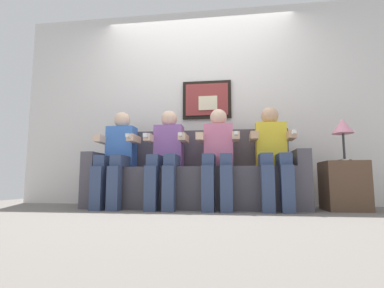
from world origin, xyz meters
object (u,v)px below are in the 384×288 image
(couch, at_px, (194,180))
(person_rightmost, at_px, (273,152))
(person_left_center, at_px, (167,153))
(spare_remote_on_table, at_px, (345,160))
(side_table_right, at_px, (344,186))
(person_leftmost, at_px, (117,154))
(table_lamp, at_px, (343,128))
(person_right_center, at_px, (218,152))

(couch, distance_m, person_rightmost, 0.92)
(person_left_center, relative_size, spare_remote_on_table, 8.54)
(side_table_right, bearing_deg, person_rightmost, -175.07)
(person_leftmost, xyz_separation_m, table_lamp, (2.46, 0.11, 0.25))
(table_lamp, bearing_deg, side_table_right, -130.35)
(person_leftmost, relative_size, table_lamp, 2.41)
(couch, bearing_deg, table_lamp, -2.07)
(table_lamp, height_order, spare_remote_on_table, table_lamp)
(person_leftmost, distance_m, person_rightmost, 1.71)
(person_left_center, bearing_deg, person_right_center, 0.05)
(person_left_center, distance_m, table_lamp, 1.91)
(person_leftmost, bearing_deg, person_left_center, -0.05)
(person_right_center, relative_size, table_lamp, 2.41)
(person_rightmost, xyz_separation_m, side_table_right, (0.71, 0.06, -0.36))
(person_left_center, distance_m, person_right_center, 0.57)
(couch, bearing_deg, person_right_center, -30.55)
(person_leftmost, height_order, spare_remote_on_table, person_leftmost)
(side_table_right, height_order, spare_remote_on_table, spare_remote_on_table)
(person_leftmost, relative_size, spare_remote_on_table, 8.54)
(couch, relative_size, person_left_center, 2.18)
(person_left_center, relative_size, person_rightmost, 1.00)
(couch, height_order, table_lamp, table_lamp)
(person_right_center, relative_size, side_table_right, 2.22)
(couch, distance_m, spare_remote_on_table, 1.60)
(spare_remote_on_table, bearing_deg, couch, 175.21)
(person_left_center, relative_size, person_right_center, 1.00)
(couch, relative_size, table_lamp, 5.27)
(person_right_center, bearing_deg, side_table_right, 2.74)
(person_right_center, bearing_deg, couch, 149.45)
(person_rightmost, bearing_deg, person_leftmost, 180.00)
(person_right_center, xyz_separation_m, person_rightmost, (0.57, 0.00, 0.00))
(couch, distance_m, person_right_center, 0.44)
(side_table_right, bearing_deg, couch, 176.07)
(couch, distance_m, person_leftmost, 0.92)
(person_right_center, bearing_deg, spare_remote_on_table, 1.59)
(person_rightmost, bearing_deg, table_lamp, 8.38)
(side_table_right, relative_size, table_lamp, 1.09)
(person_leftmost, height_order, side_table_right, person_leftmost)
(person_right_center, height_order, table_lamp, person_right_center)
(person_right_center, distance_m, side_table_right, 1.33)
(person_left_center, relative_size, table_lamp, 2.41)
(person_leftmost, height_order, person_left_center, same)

